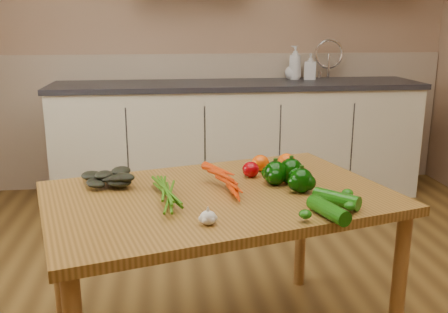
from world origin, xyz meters
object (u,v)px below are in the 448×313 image
tomato_c (287,162)px  zucchini_a (337,199)px  leafy_greens (110,175)px  pepper_a (275,173)px  pepper_b (291,171)px  soap_bottle_a (295,63)px  garlic_bulb (208,218)px  soap_bottle_b (310,66)px  carrot_bunch (208,185)px  zucchini_b (328,210)px  tomato_b (260,163)px  soap_bottle_c (292,70)px  pepper_c (301,180)px  tomato_a (251,169)px  table (219,212)px

tomato_c → zucchini_a: size_ratio=0.48×
leafy_greens → tomato_c: size_ratio=2.27×
pepper_a → pepper_b: bearing=7.1°
soap_bottle_a → garlic_bulb: bearing=40.3°
leafy_greens → pepper_b: 0.74m
soap_bottle_b → tomato_c: soap_bottle_b is taller
carrot_bunch → zucchini_b: size_ratio=1.32×
garlic_bulb → tomato_b: (0.29, 0.59, 0.01)m
zucchini_b → soap_bottle_c: bearing=78.5°
soap_bottle_c → zucchini_b: size_ratio=0.82×
soap_bottle_a → pepper_c: 2.26m
leafy_greens → pepper_b: size_ratio=1.81×
leafy_greens → tomato_c: (0.77, 0.14, -0.01)m
soap_bottle_b → zucchini_a: bearing=93.6°
pepper_c → tomato_a: bearing=126.3°
soap_bottle_c → pepper_a: size_ratio=1.57×
table → zucchini_a: bearing=-40.1°
carrot_bunch → leafy_greens: leafy_greens is taller
table → soap_bottle_b: size_ratio=7.12×
garlic_bulb → zucchini_a: (0.47, 0.12, 0.00)m
garlic_bulb → tomato_b: size_ratio=0.70×
carrot_bunch → tomato_c: (0.38, 0.28, 0.01)m
garlic_bulb → tomato_a: bearing=65.4°
pepper_a → garlic_bulb: bearing=-128.7°
table → tomato_c: bearing=24.9°
zucchini_a → soap_bottle_b: bearing=76.1°
pepper_b → zucchini_b: bearing=-85.4°
zucchini_a → zucchini_b: 0.13m
pepper_c → carrot_bunch: bearing=176.0°
pepper_b → pepper_c: (0.01, -0.11, -0.00)m
table → soap_bottle_c: 2.35m
pepper_b → tomato_b: bearing=115.4°
table → garlic_bulb: 0.33m
table → soap_bottle_b: 2.39m
garlic_bulb → pepper_c: size_ratio=0.58×
garlic_bulb → carrot_bunch: bearing=84.8°
soap_bottle_c → tomato_b: size_ratio=1.92×
tomato_b → table: bearing=-127.6°
soap_bottle_c → pepper_b: (-0.53, -2.08, -0.22)m
garlic_bulb → zucchini_a: 0.49m
carrot_bunch → pepper_c: (0.36, -0.03, 0.01)m
leafy_greens → tomato_a: 0.59m
soap_bottle_a → tomato_a: soap_bottle_a is taller
soap_bottle_b → pepper_a: bearing=87.7°
soap_bottle_b → pepper_a: size_ratio=2.15×
soap_bottle_c → zucchini_a: size_ratio=0.88×
leafy_greens → tomato_c: 0.78m
garlic_bulb → pepper_a: size_ratio=0.57×
leafy_greens → tomato_c: bearing=10.2°
leafy_greens → tomato_a: leafy_greens is taller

